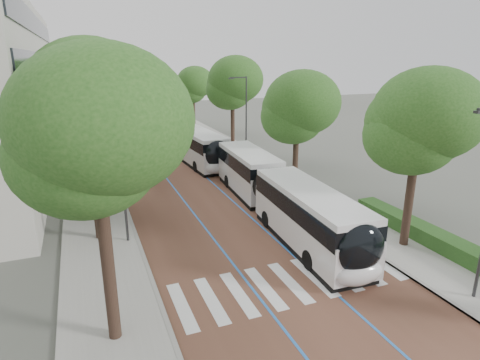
# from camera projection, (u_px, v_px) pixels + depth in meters

# --- Properties ---
(ground) EXTENTS (160.00, 160.00, 0.00)m
(ground) POSITION_uv_depth(u_px,v_px,m) (297.00, 295.00, 17.21)
(ground) COLOR #51544C
(ground) RESTS_ON ground
(road) EXTENTS (11.00, 140.00, 0.02)m
(road) POSITION_uv_depth(u_px,v_px,m) (146.00, 135.00, 52.71)
(road) COLOR brown
(road) RESTS_ON ground
(sidewalk_left) EXTENTS (4.00, 140.00, 0.12)m
(sidewalk_left) POSITION_uv_depth(u_px,v_px,m) (85.00, 139.00, 50.03)
(sidewalk_left) COLOR #9C9A93
(sidewalk_left) RESTS_ON ground
(sidewalk_right) EXTENTS (4.00, 140.00, 0.12)m
(sidewalk_right) POSITION_uv_depth(u_px,v_px,m) (201.00, 131.00, 55.36)
(sidewalk_right) COLOR #9C9A93
(sidewalk_right) RESTS_ON ground
(kerb_left) EXTENTS (0.20, 140.00, 0.14)m
(kerb_left) POSITION_uv_depth(u_px,v_px,m) (101.00, 138.00, 50.71)
(kerb_left) COLOR gray
(kerb_left) RESTS_ON ground
(kerb_right) EXTENTS (0.20, 140.00, 0.14)m
(kerb_right) POSITION_uv_depth(u_px,v_px,m) (187.00, 132.00, 54.69)
(kerb_right) COLOR gray
(kerb_right) RESTS_ON ground
(zebra_crossing) EXTENTS (10.55, 3.60, 0.01)m
(zebra_crossing) POSITION_uv_depth(u_px,v_px,m) (290.00, 282.00, 18.16)
(zebra_crossing) COLOR silver
(zebra_crossing) RESTS_ON ground
(lane_line_left) EXTENTS (0.12, 126.00, 0.01)m
(lane_line_left) POSITION_uv_depth(u_px,v_px,m) (133.00, 136.00, 52.14)
(lane_line_left) COLOR blue
(lane_line_left) RESTS_ON road
(lane_line_right) EXTENTS (0.12, 126.00, 0.01)m
(lane_line_right) POSITION_uv_depth(u_px,v_px,m) (158.00, 134.00, 53.28)
(lane_line_right) COLOR blue
(lane_line_right) RESTS_ON road
(hedge) EXTENTS (1.20, 14.00, 0.80)m
(hedge) POSITION_uv_depth(u_px,v_px,m) (455.00, 248.00, 20.29)
(hedge) COLOR #1B3E15
(hedge) RESTS_ON sidewalk_right
(streetlight_far) EXTENTS (1.82, 0.20, 8.00)m
(streetlight_far) POSITION_uv_depth(u_px,v_px,m) (244.00, 112.00, 37.68)
(streetlight_far) COLOR #323234
(streetlight_far) RESTS_ON sidewalk_right
(lamp_post_left) EXTENTS (0.14, 0.14, 8.00)m
(lamp_post_left) POSITION_uv_depth(u_px,v_px,m) (122.00, 170.00, 20.94)
(lamp_post_left) COLOR #323234
(lamp_post_left) RESTS_ON sidewalk_left
(trees_left) EXTENTS (6.32, 60.79, 10.23)m
(trees_left) POSITION_uv_depth(u_px,v_px,m) (81.00, 93.00, 35.34)
(trees_left) COLOR black
(trees_left) RESTS_ON ground
(trees_right) EXTENTS (5.91, 47.38, 9.45)m
(trees_right) POSITION_uv_depth(u_px,v_px,m) (257.00, 96.00, 37.31)
(trees_right) COLOR black
(trees_right) RESTS_ON ground
(lead_bus) EXTENTS (3.55, 18.51, 3.20)m
(lead_bus) POSITION_uv_depth(u_px,v_px,m) (280.00, 195.00, 24.70)
(lead_bus) COLOR black
(lead_bus) RESTS_ON ground
(bus_queued_0) EXTENTS (3.32, 12.53, 3.20)m
(bus_queued_0) POSITION_uv_depth(u_px,v_px,m) (196.00, 146.00, 38.45)
(bus_queued_0) COLOR silver
(bus_queued_0) RESTS_ON ground
(bus_queued_1) EXTENTS (2.88, 12.46, 3.20)m
(bus_queued_1) POSITION_uv_depth(u_px,v_px,m) (171.00, 125.00, 50.06)
(bus_queued_1) COLOR silver
(bus_queued_1) RESTS_ON ground
(bus_queued_2) EXTENTS (2.74, 12.44, 3.20)m
(bus_queued_2) POSITION_uv_depth(u_px,v_px,m) (153.00, 113.00, 61.26)
(bus_queued_2) COLOR silver
(bus_queued_2) RESTS_ON ground
(bus_queued_3) EXTENTS (2.71, 12.43, 3.20)m
(bus_queued_3) POSITION_uv_depth(u_px,v_px,m) (141.00, 104.00, 72.98)
(bus_queued_3) COLOR silver
(bus_queued_3) RESTS_ON ground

